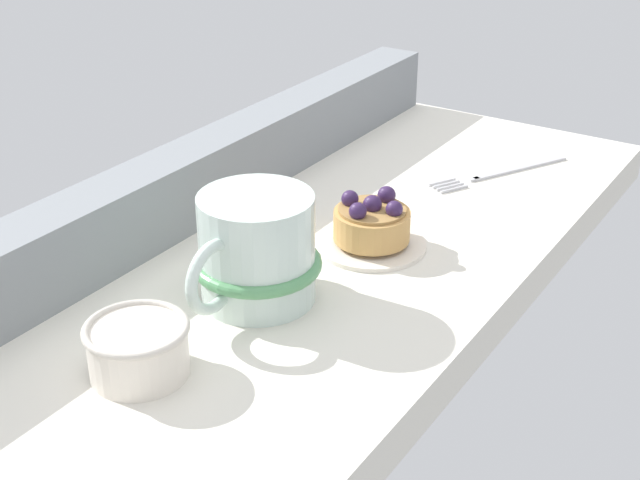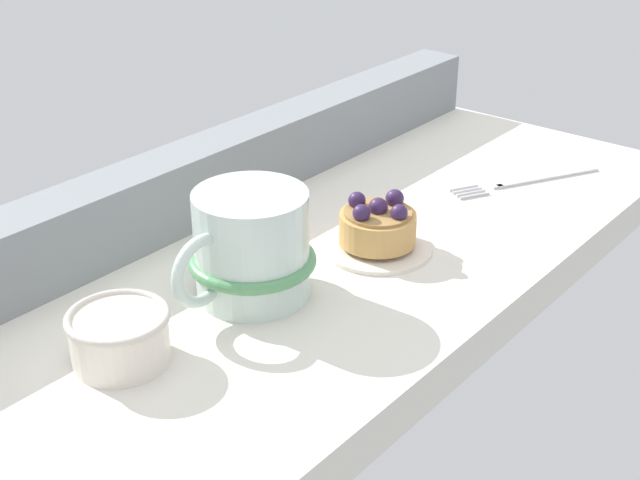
# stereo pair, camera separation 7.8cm
# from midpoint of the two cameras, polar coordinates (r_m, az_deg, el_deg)

# --- Properties ---
(ground_plane) EXTENTS (0.87, 0.35, 0.04)m
(ground_plane) POSITION_cam_midpoint_polar(r_m,az_deg,el_deg) (0.83, -2.62, -2.07)
(ground_plane) COLOR silver
(window_rail_back) EXTENTS (0.86, 0.05, 0.07)m
(window_rail_back) POSITION_cam_midpoint_polar(r_m,az_deg,el_deg) (0.89, -10.58, 3.62)
(window_rail_back) COLOR gray
(window_rail_back) RESTS_ON ground_plane
(dessert_plate) EXTENTS (0.10, 0.10, 0.01)m
(dessert_plate) POSITION_cam_midpoint_polar(r_m,az_deg,el_deg) (0.83, 0.62, -0.25)
(dessert_plate) COLOR silver
(dessert_plate) RESTS_ON ground_plane
(raspberry_tart) EXTENTS (0.07, 0.07, 0.04)m
(raspberry_tart) POSITION_cam_midpoint_polar(r_m,az_deg,el_deg) (0.82, 0.63, 1.14)
(raspberry_tart) COLOR tan
(raspberry_tart) RESTS_ON dessert_plate
(coffee_mug) EXTENTS (0.14, 0.11, 0.09)m
(coffee_mug) POSITION_cam_midpoint_polar(r_m,az_deg,el_deg) (0.73, -6.89, -0.89)
(coffee_mug) COLOR silver
(coffee_mug) RESTS_ON ground_plane
(dessert_fork) EXTENTS (0.17, 0.10, 0.01)m
(dessert_fork) POSITION_cam_midpoint_polar(r_m,az_deg,el_deg) (1.00, 9.26, 4.26)
(dessert_fork) COLOR #B7B7BC
(dessert_fork) RESTS_ON ground_plane
(sugar_bowl) EXTENTS (0.08, 0.08, 0.04)m
(sugar_bowl) POSITION_cam_midpoint_polar(r_m,az_deg,el_deg) (0.67, -14.85, -6.77)
(sugar_bowl) COLOR silver
(sugar_bowl) RESTS_ON ground_plane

